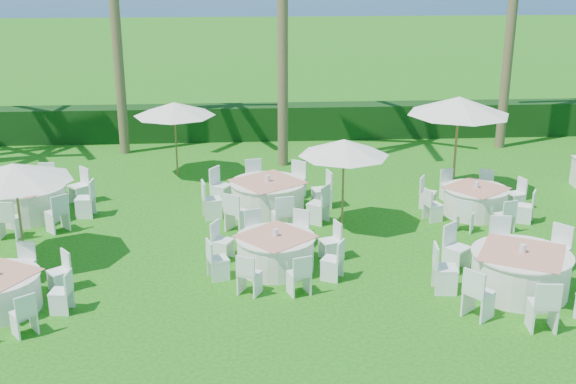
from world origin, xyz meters
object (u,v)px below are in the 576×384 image
banquet_table_b (276,251)px  umbrella_a (14,173)px  banquet_table_e (268,196)px  umbrella_c (174,109)px  umbrella_b (344,148)px  banquet_table_f (475,200)px  banquet_table_c (520,271)px  banquet_table_d (29,200)px  umbrella_d (459,106)px

banquet_table_b → umbrella_a: umbrella_a is taller
banquet_table_e → umbrella_a: size_ratio=1.39×
umbrella_a → banquet_table_b: bearing=-6.8°
banquet_table_b → banquet_table_e: banquet_table_e is taller
umbrella_a → banquet_table_e: bearing=27.3°
umbrella_a → umbrella_c: umbrella_a is taller
umbrella_b → umbrella_c: 6.31m
umbrella_a → umbrella_b: size_ratio=1.08×
banquet_table_b → umbrella_c: 7.42m
banquet_table_f → umbrella_a: 11.04m
banquet_table_b → banquet_table_c: (4.75, -1.43, 0.06)m
banquet_table_e → umbrella_c: (-2.58, 3.31, 1.60)m
banquet_table_d → umbrella_c: size_ratio=1.38×
banquet_table_c → umbrella_a: bearing=168.4°
umbrella_b → umbrella_a: bearing=-168.1°
banquet_table_b → banquet_table_d: size_ratio=0.88×
banquet_table_d → umbrella_d: umbrella_d is taller
banquet_table_f → umbrella_d: bearing=95.7°
umbrella_a → umbrella_b: 7.30m
umbrella_c → umbrella_d: bearing=-16.7°
banquet_table_d → umbrella_c: 4.99m
umbrella_d → banquet_table_f: bearing=-84.3°
banquet_table_d → banquet_table_e: (6.05, -0.11, 0.01)m
banquet_table_c → umbrella_c: bearing=132.0°
banquet_table_f → banquet_table_e: bearing=174.6°
banquet_table_c → umbrella_a: size_ratio=1.41×
banquet_table_d → umbrella_d: 11.41m
banquet_table_c → umbrella_a: 10.51m
banquet_table_c → banquet_table_f: (0.50, 4.37, -0.07)m
banquet_table_f → umbrella_a: bearing=-167.9°
banquet_table_b → umbrella_a: (-5.42, 0.65, 1.66)m
banquet_table_d → umbrella_c: umbrella_c is taller
banquet_table_d → banquet_table_e: bearing=-1.1°
banquet_table_d → banquet_table_f: bearing=-3.1°
banquet_table_b → banquet_table_d: bearing=149.7°
umbrella_a → umbrella_c: 6.72m
banquet_table_c → banquet_table_e: bearing=134.5°
banquet_table_b → banquet_table_f: 6.02m
banquet_table_e → banquet_table_f: size_ratio=1.19×
umbrella_a → umbrella_d: size_ratio=0.88×
banquet_table_b → umbrella_b: umbrella_b is taller
banquet_table_e → umbrella_c: 4.49m
umbrella_a → banquet_table_c: bearing=-11.6°
banquet_table_d → banquet_table_f: (11.33, -0.61, -0.06)m
banquet_table_e → umbrella_d: bearing=11.1°
banquet_table_b → banquet_table_f: size_ratio=1.03×
banquet_table_b → umbrella_b: size_ratio=1.29×
banquet_table_f → umbrella_c: (-7.86, 3.81, 1.67)m
banquet_table_b → umbrella_d: size_ratio=1.05×
banquet_table_b → umbrella_b: bearing=51.4°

